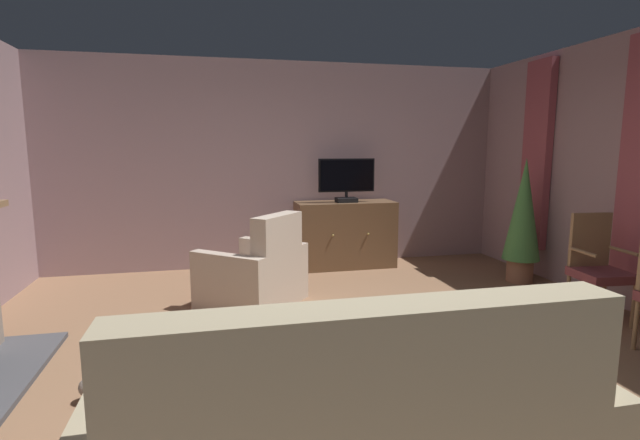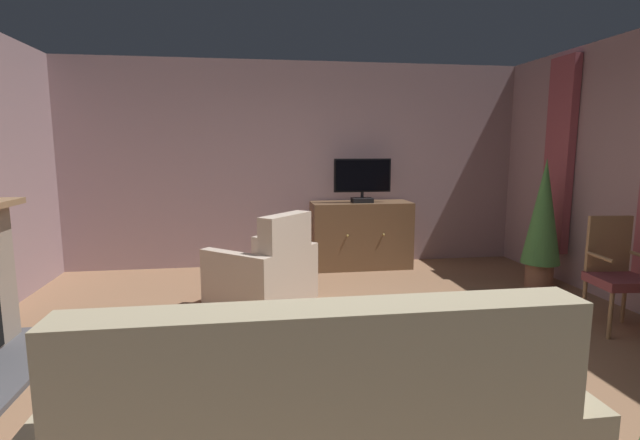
% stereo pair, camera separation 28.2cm
% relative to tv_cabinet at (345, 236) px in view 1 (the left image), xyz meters
% --- Properties ---
extents(ground_plane, '(6.75, 6.92, 0.04)m').
position_rel_tv_cabinet_xyz_m(ground_plane, '(-0.81, -2.86, -0.44)').
color(ground_plane, '#936B4C').
extents(wall_back, '(6.75, 0.10, 2.74)m').
position_rel_tv_cabinet_xyz_m(wall_back, '(-0.81, 0.35, 0.95)').
color(wall_back, gray).
rests_on(wall_back, ground_plane).
extents(curtain_panel_far, '(0.10, 0.44, 2.30)m').
position_rel_tv_cabinet_xyz_m(curtain_panel_far, '(2.20, -0.91, 1.09)').
color(curtain_panel_far, '#A34C56').
extents(rug_central, '(2.27, 2.08, 0.01)m').
position_rel_tv_cabinet_xyz_m(rug_central, '(-1.14, -3.20, -0.42)').
color(rug_central, '#8E704C').
rests_on(rug_central, ground_plane).
extents(tv_cabinet, '(1.33, 0.55, 0.89)m').
position_rel_tv_cabinet_xyz_m(tv_cabinet, '(0.00, 0.00, 0.00)').
color(tv_cabinet, '#4A3523').
rests_on(tv_cabinet, ground_plane).
extents(television, '(0.76, 0.20, 0.58)m').
position_rel_tv_cabinet_xyz_m(television, '(-0.00, -0.05, 0.78)').
color(television, black).
rests_on(television, tv_cabinet).
extents(coffee_table, '(0.93, 0.54, 0.45)m').
position_rel_tv_cabinet_xyz_m(coffee_table, '(-1.13, -3.25, -0.04)').
color(coffee_table, '#4C331E').
rests_on(coffee_table, ground_plane).
extents(tv_remote, '(0.16, 0.15, 0.02)m').
position_rel_tv_cabinet_xyz_m(tv_remote, '(-1.34, -3.13, 0.04)').
color(tv_remote, black).
rests_on(tv_remote, coffee_table).
extents(armchair_by_fireplace, '(1.23, 1.23, 0.96)m').
position_rel_tv_cabinet_xyz_m(armchair_by_fireplace, '(-1.33, -1.32, -0.11)').
color(armchair_by_fireplace, '#C6B29E').
rests_on(armchair_by_fireplace, ground_plane).
extents(side_chair_nearest_door, '(0.48, 0.47, 1.00)m').
position_rel_tv_cabinet_xyz_m(side_chair_nearest_door, '(1.73, -2.49, 0.10)').
color(side_chair_nearest_door, brown).
rests_on(side_chair_nearest_door, ground_plane).
extents(potted_plant_leafy_by_curtain, '(0.43, 0.43, 1.49)m').
position_rel_tv_cabinet_xyz_m(potted_plant_leafy_by_curtain, '(1.86, -1.20, 0.38)').
color(potted_plant_leafy_by_curtain, '#99664C').
rests_on(potted_plant_leafy_by_curtain, ground_plane).
extents(cat, '(0.63, 0.21, 0.18)m').
position_rel_tv_cabinet_xyz_m(cat, '(-2.38, -3.00, -0.34)').
color(cat, gray).
rests_on(cat, ground_plane).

